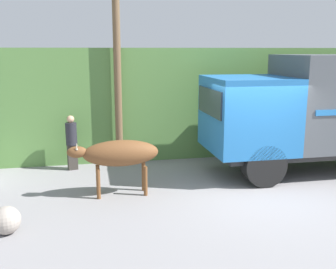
{
  "coord_description": "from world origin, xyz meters",
  "views": [
    {
      "loc": [
        -3.95,
        -8.19,
        3.32
      ],
      "look_at": [
        -2.1,
        0.98,
        1.3
      ],
      "focal_mm": 42.0,
      "sensor_mm": 36.0,
      "label": 1
    }
  ],
  "objects_px": {
    "pedestrian_on_hill": "(72,140)",
    "brown_cow": "(119,154)",
    "utility_pole": "(117,53)",
    "roadside_rock": "(6,220)",
    "cargo_truck": "(336,107)"
  },
  "relations": [
    {
      "from": "pedestrian_on_hill",
      "to": "brown_cow",
      "type": "bearing_deg",
      "value": 101.73
    },
    {
      "from": "pedestrian_on_hill",
      "to": "utility_pole",
      "type": "relative_size",
      "value": 0.25
    },
    {
      "from": "cargo_truck",
      "to": "roadside_rock",
      "type": "bearing_deg",
      "value": -161.2
    },
    {
      "from": "utility_pole",
      "to": "roadside_rock",
      "type": "distance_m",
      "value": 5.63
    },
    {
      "from": "brown_cow",
      "to": "utility_pole",
      "type": "distance_m",
      "value": 3.4
    },
    {
      "from": "utility_pole",
      "to": "pedestrian_on_hill",
      "type": "bearing_deg",
      "value": -168.28
    },
    {
      "from": "cargo_truck",
      "to": "utility_pole",
      "type": "height_order",
      "value": "utility_pole"
    },
    {
      "from": "brown_cow",
      "to": "pedestrian_on_hill",
      "type": "bearing_deg",
      "value": 122.3
    },
    {
      "from": "cargo_truck",
      "to": "brown_cow",
      "type": "height_order",
      "value": "cargo_truck"
    },
    {
      "from": "cargo_truck",
      "to": "utility_pole",
      "type": "distance_m",
      "value": 6.24
    },
    {
      "from": "brown_cow",
      "to": "pedestrian_on_hill",
      "type": "height_order",
      "value": "pedestrian_on_hill"
    },
    {
      "from": "pedestrian_on_hill",
      "to": "utility_pole",
      "type": "height_order",
      "value": "utility_pole"
    },
    {
      "from": "brown_cow",
      "to": "pedestrian_on_hill",
      "type": "xyz_separation_m",
      "value": [
        -1.15,
        2.27,
        -0.13
      ]
    },
    {
      "from": "utility_pole",
      "to": "roadside_rock",
      "type": "relative_size",
      "value": 11.85
    },
    {
      "from": "pedestrian_on_hill",
      "to": "roadside_rock",
      "type": "height_order",
      "value": "pedestrian_on_hill"
    }
  ]
}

